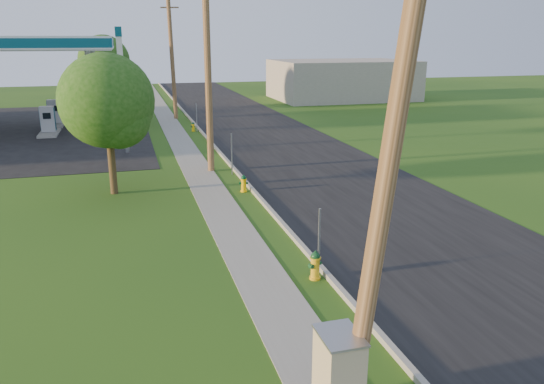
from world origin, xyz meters
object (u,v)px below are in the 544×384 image
at_px(hydrant_near, 315,265).
at_px(utility_cabinet, 339,374).
at_px(utility_pole_near, 392,140).
at_px(fuel_pump_ne, 48,124).
at_px(price_pylon, 120,54).
at_px(tree_lot, 105,63).
at_px(utility_pole_far, 172,57).
at_px(fuel_pump_se, 55,116).
at_px(hydrant_far, 193,127).
at_px(tree_verge, 109,105).
at_px(hydrant_mid, 244,183).
at_px(utility_pole_mid, 208,68).

bearing_deg(hydrant_near, utility_cabinet, -105.88).
bearing_deg(utility_pole_near, utility_cabinet, 176.13).
bearing_deg(hydrant_near, fuel_pump_ne, 110.50).
bearing_deg(fuel_pump_ne, utility_cabinet, -75.18).
height_order(price_pylon, tree_lot, price_pylon).
bearing_deg(fuel_pump_ne, utility_pole_far, 29.33).
xyz_separation_m(utility_pole_far, fuel_pump_se, (-8.90, -1.00, -4.08)).
relative_size(utility_pole_near, hydrant_far, 14.16).
distance_m(fuel_pump_se, tree_verge, 20.58).
relative_size(utility_pole_far, hydrant_far, 14.20).
distance_m(fuel_pump_ne, price_pylon, 10.17).
bearing_deg(utility_pole_far, hydrant_near, -88.60).
bearing_deg(hydrant_mid, utility_pole_far, 91.92).
relative_size(price_pylon, tree_verge, 1.19).
xyz_separation_m(utility_pole_mid, utility_pole_far, (0.00, 18.00, -0.15)).
bearing_deg(utility_pole_mid, utility_cabinet, -92.26).
bearing_deg(utility_pole_near, utility_pole_far, 90.00).
distance_m(tree_verge, hydrant_mid, 6.29).
relative_size(fuel_pump_ne, tree_lot, 0.49).
bearing_deg(price_pylon, hydrant_far, 53.64).
xyz_separation_m(fuel_pump_se, tree_lot, (3.73, 6.80, 3.50)).
distance_m(tree_verge, hydrant_near, 11.71).
bearing_deg(utility_pole_far, hydrant_mid, -88.08).
bearing_deg(utility_pole_mid, hydrant_mid, -79.59).
relative_size(utility_pole_far, hydrant_near, 11.60).
bearing_deg(utility_pole_near, hydrant_far, 88.77).
bearing_deg(utility_pole_far, tree_verge, -102.07).
xyz_separation_m(utility_pole_far, fuel_pump_ne, (-8.90, -5.00, -4.08)).
bearing_deg(hydrant_near, utility_pole_mid, 93.35).
bearing_deg(utility_pole_mid, utility_pole_far, 90.00).
distance_m(utility_pole_far, fuel_pump_ne, 10.99).
bearing_deg(fuel_pump_se, tree_verge, -77.41).
height_order(tree_verge, hydrant_near, tree_verge).
height_order(utility_pole_near, tree_lot, utility_pole_near).
bearing_deg(fuel_pump_se, price_pylon, -66.50).
bearing_deg(tree_verge, hydrant_mid, -12.46).
bearing_deg(tree_lot, fuel_pump_se, -118.78).
bearing_deg(tree_verge, utility_pole_near, -73.57).
bearing_deg(hydrant_mid, tree_lot, 101.99).
relative_size(fuel_pump_se, utility_cabinet, 2.07).
bearing_deg(price_pylon, fuel_pump_ne, 123.69).
xyz_separation_m(utility_pole_far, tree_verge, (-4.46, -20.87, -1.09)).
distance_m(hydrant_far, utility_cabinet, 29.65).
distance_m(hydrant_mid, utility_cabinet, 14.01).
xyz_separation_m(utility_pole_far, hydrant_far, (0.64, -6.34, -4.48)).
bearing_deg(utility_pole_far, price_pylon, -107.33).
height_order(utility_pole_far, price_pylon, utility_pole_far).
height_order(utility_pole_near, utility_pole_far, utility_pole_far).
bearing_deg(hydrant_near, hydrant_far, 90.26).
distance_m(tree_verge, tree_lot, 26.68).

